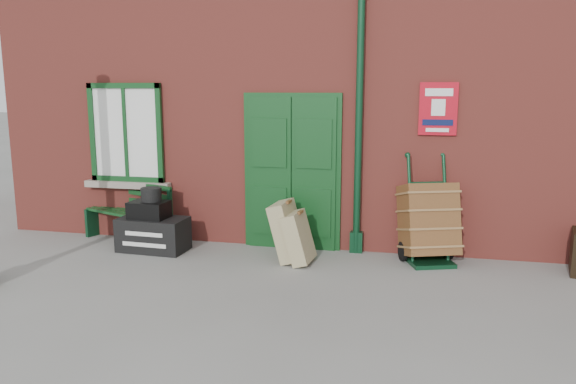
# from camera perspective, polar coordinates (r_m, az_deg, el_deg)

# --- Properties ---
(ground) EXTENTS (80.00, 80.00, 0.00)m
(ground) POSITION_cam_1_polar(r_m,az_deg,el_deg) (6.92, 0.23, -9.12)
(ground) COLOR gray
(ground) RESTS_ON ground
(station_building) EXTENTS (10.30, 4.30, 4.36)m
(station_building) POSITION_cam_1_polar(r_m,az_deg,el_deg) (9.96, 4.66, 9.57)
(station_building) COLOR #A43F35
(station_building) RESTS_ON ground
(bench) EXTENTS (1.56, 0.98, 0.92)m
(bench) POSITION_cam_1_polar(r_m,az_deg,el_deg) (8.96, -15.71, -1.85)
(bench) COLOR #113E19
(bench) RESTS_ON ground
(houdini_trunk) EXTENTS (0.99, 0.58, 0.48)m
(houdini_trunk) POSITION_cam_1_polar(r_m,az_deg,el_deg) (8.37, -13.52, -4.19)
(houdini_trunk) COLOR black
(houdini_trunk) RESTS_ON ground
(strongbox) EXTENTS (0.55, 0.41, 0.24)m
(strongbox) POSITION_cam_1_polar(r_m,az_deg,el_deg) (8.31, -13.94, -1.75)
(strongbox) COLOR black
(strongbox) RESTS_ON houdini_trunk
(hatbox) EXTENTS (0.30, 0.30, 0.19)m
(hatbox) POSITION_cam_1_polar(r_m,az_deg,el_deg) (8.28, -13.73, -0.24)
(hatbox) COLOR black
(hatbox) RESTS_ON strongbox
(suitcase_back) EXTENTS (0.47, 0.60, 0.83)m
(suitcase_back) POSITION_cam_1_polar(r_m,az_deg,el_deg) (7.65, -0.07, -3.96)
(suitcase_back) COLOR tan
(suitcase_back) RESTS_ON ground
(suitcase_front) EXTENTS (0.42, 0.54, 0.71)m
(suitcase_front) POSITION_cam_1_polar(r_m,az_deg,el_deg) (7.53, 1.10, -4.65)
(suitcase_front) COLOR tan
(suitcase_front) RESTS_ON ground
(porter_trolley) EXTENTS (0.90, 0.94, 1.44)m
(porter_trolley) POSITION_cam_1_polar(r_m,az_deg,el_deg) (7.79, 14.07, -2.93)
(porter_trolley) COLOR #0D341D
(porter_trolley) RESTS_ON ground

